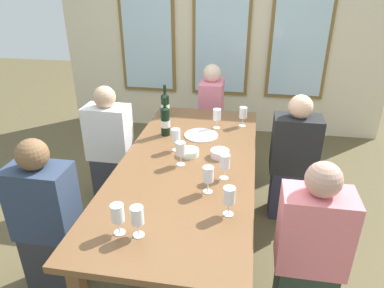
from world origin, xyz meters
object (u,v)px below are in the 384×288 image
wine_glass_3 (176,136)px  seated_person_2 (47,223)px  wine_bottle_0 (165,105)px  seated_person_0 (110,149)px  white_plate_0 (201,135)px  seated_person_4 (211,117)px  seated_person_3 (310,254)px  wine_glass_1 (208,175)px  wine_glass_4 (217,115)px  wine_glass_7 (229,196)px  wine_glass_0 (225,163)px  dining_table (187,171)px  tasting_bowl_0 (220,153)px  wine_glass_6 (181,149)px  wine_glass_8 (118,214)px  wine_bottle_1 (165,121)px  wine_glass_2 (243,113)px  seated_person_1 (293,162)px  wine_glass_5 (137,216)px  tasting_bowl_1 (189,152)px

wine_glass_3 → seated_person_2: seated_person_2 is taller
wine_bottle_0 → seated_person_0: size_ratio=0.27×
white_plate_0 → wine_glass_3: size_ratio=1.60×
seated_person_4 → seated_person_3: bearing=-68.2°
white_plate_0 → wine_glass_1: 0.84m
wine_glass_4 → wine_glass_7: size_ratio=1.00×
wine_glass_1 → seated_person_2: size_ratio=0.16×
wine_glass_0 → dining_table: bearing=147.2°
wine_glass_7 → seated_person_3: (0.47, -0.00, -0.34)m
tasting_bowl_0 → wine_glass_6: bearing=-147.5°
wine_glass_0 → wine_glass_8: same height
wine_bottle_0 → seated_person_2: seated_person_2 is taller
wine_glass_8 → seated_person_2: bearing=156.9°
seated_person_4 → wine_bottle_1: bearing=-104.6°
seated_person_2 → seated_person_4: size_ratio=1.00×
wine_glass_6 → white_plate_0: bearing=82.3°
wine_glass_1 → wine_glass_2: same height
wine_glass_2 → wine_bottle_1: bearing=-154.6°
wine_glass_3 → wine_glass_4: bearing=61.6°
wine_glass_8 → seated_person_1: 1.72m
wine_glass_0 → wine_glass_6: same height
wine_glass_4 → seated_person_2: (-0.94, -1.21, -0.34)m
wine_bottle_0 → wine_glass_4: (0.51, -0.20, 0.01)m
seated_person_0 → seated_person_3: 1.93m
seated_person_1 → seated_person_2: size_ratio=1.00×
seated_person_4 → seated_person_1: bearing=-48.5°
wine_bottle_1 → seated_person_0: 0.64m
wine_glass_0 → wine_glass_5: same height
tasting_bowl_0 → wine_glass_7: wine_glass_7 is taller
wine_glass_1 → seated_person_3: seated_person_3 is taller
dining_table → seated_person_2: size_ratio=1.97×
wine_bottle_1 → tasting_bowl_0: 0.59m
wine_glass_1 → wine_glass_6: (-0.23, 0.31, 0.00)m
seated_person_3 → wine_bottle_0: bearing=129.6°
white_plate_0 → seated_person_3: 1.30m
dining_table → wine_glass_3: wine_glass_3 is taller
wine_bottle_0 → dining_table: bearing=-66.8°
seated_person_0 → wine_glass_2: bearing=10.9°
wine_glass_2 → seated_person_2: (-1.16, -1.29, -0.34)m
tasting_bowl_0 → wine_glass_0: 0.31m
tasting_bowl_1 → wine_glass_3: 0.16m
wine_glass_0 → wine_glass_3: same height
wine_glass_2 → wine_glass_7: bearing=-91.1°
tasting_bowl_0 → seated_person_2: bearing=-146.6°
wine_glass_1 → seated_person_0: bearing=139.1°
white_plate_0 → tasting_bowl_0: tasting_bowl_0 is taller
wine_glass_0 → wine_glass_2: same height
wine_bottle_0 → wine_glass_3: bearing=-70.2°
tasting_bowl_0 → seated_person_3: 0.93m
wine_bottle_1 → seated_person_2: size_ratio=0.29×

